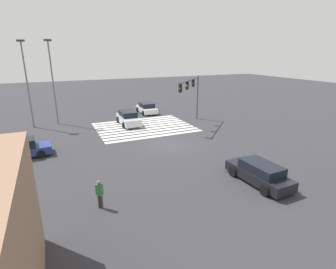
{
  "coord_description": "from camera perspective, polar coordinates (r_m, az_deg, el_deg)",
  "views": [
    {
      "loc": [
        9.54,
        21.04,
        8.21
      ],
      "look_at": [
        0.0,
        0.0,
        0.97
      ],
      "focal_mm": 28.0,
      "sensor_mm": 36.0,
      "label": 1
    }
  ],
  "objects": [
    {
      "name": "pedestrian",
      "position": [
        15.04,
        -14.66,
        -12.19
      ],
      "size": [
        0.41,
        0.41,
        1.67
      ],
      "rotation": [
        0.0,
        0.0,
        -2.34
      ],
      "color": "#38383D",
      "rests_on": "ground_plane"
    },
    {
      "name": "car_4",
      "position": [
        24.51,
        -29.45,
        -2.82
      ],
      "size": [
        4.73,
        2.37,
        1.51
      ],
      "rotation": [
        0.0,
        0.0,
        0.07
      ],
      "color": "navy",
      "rests_on": "ground_plane"
    },
    {
      "name": "car_1",
      "position": [
        31.53,
        -8.63,
        3.57
      ],
      "size": [
        2.2,
        4.59,
        1.61
      ],
      "rotation": [
        0.0,
        0.0,
        1.55
      ],
      "color": "silver",
      "rests_on": "ground_plane"
    },
    {
      "name": "street_light_pole_b",
      "position": [
        32.99,
        -28.46,
        10.78
      ],
      "size": [
        0.8,
        0.36,
        9.52
      ],
      "color": "slate",
      "rests_on": "ground_plane"
    },
    {
      "name": "car_3",
      "position": [
        37.41,
        -4.69,
        5.74
      ],
      "size": [
        2.14,
        4.23,
        1.46
      ],
      "rotation": [
        0.0,
        0.0,
        -1.58
      ],
      "color": "silver",
      "rests_on": "ground_plane"
    },
    {
      "name": "car_2",
      "position": [
        18.27,
        19.24,
        -7.92
      ],
      "size": [
        2.12,
        4.73,
        1.44
      ],
      "rotation": [
        0.0,
        0.0,
        -1.53
      ],
      "color": "black",
      "rests_on": "ground_plane"
    },
    {
      "name": "ground_plane",
      "position": [
        24.52,
        0.0,
        -2.17
      ],
      "size": [
        130.31,
        130.31,
        0.0
      ],
      "primitive_type": "plane",
      "color": "#333338"
    },
    {
      "name": "street_light_pole_a",
      "position": [
        33.39,
        -23.9,
        11.54
      ],
      "size": [
        0.8,
        0.36,
        9.63
      ],
      "color": "slate",
      "rests_on": "ground_plane"
    },
    {
      "name": "crosswalk_markings",
      "position": [
        30.35,
        -5.14,
        1.64
      ],
      "size": [
        10.68,
        8.2,
        0.01
      ],
      "rotation": [
        0.0,
        0.0,
        1.57
      ],
      "color": "silver",
      "rests_on": "ground_plane"
    },
    {
      "name": "traffic_signal_mast",
      "position": [
        30.8,
        5.19,
        9.78
      ],
      "size": [
        5.39,
        5.39,
        5.53
      ],
      "rotation": [
        0.0,
        0.0,
        0.79
      ],
      "color": "#47474C",
      "rests_on": "ground_plane"
    }
  ]
}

